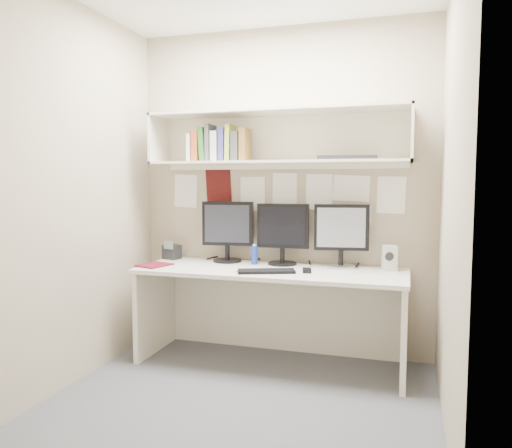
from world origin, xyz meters
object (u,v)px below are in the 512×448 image
(desk, at_px, (271,316))
(monitor_center, at_px, (283,232))
(speaker, at_px, (390,258))
(desk_phone, at_px, (172,252))
(maroon_notebook, at_px, (155,265))
(monitor_left, at_px, (228,229))
(monitor_right, at_px, (341,233))
(keyboard, at_px, (266,271))

(desk, distance_m, monitor_center, 0.66)
(speaker, relative_size, desk_phone, 1.17)
(maroon_notebook, relative_size, desk_phone, 1.51)
(monitor_left, height_order, speaker, monitor_left)
(desk_phone, bearing_deg, desk, 4.15)
(desk, distance_m, desk_phone, 1.04)
(desk, height_order, monitor_left, monitor_left)
(monitor_right, height_order, speaker, monitor_right)
(monitor_right, distance_m, speaker, 0.40)
(monitor_left, bearing_deg, monitor_center, -7.34)
(monitor_right, xyz_separation_m, maroon_notebook, (-1.39, -0.36, -0.25))
(desk, height_order, maroon_notebook, maroon_notebook)
(monitor_center, bearing_deg, monitor_right, -2.91)
(speaker, bearing_deg, maroon_notebook, 170.78)
(desk_phone, bearing_deg, monitor_left, 18.24)
(keyboard, bearing_deg, monitor_left, 118.34)
(maroon_notebook, bearing_deg, monitor_left, 54.95)
(keyboard, relative_size, maroon_notebook, 1.73)
(desk, bearing_deg, monitor_left, 152.71)
(monitor_left, height_order, desk_phone, monitor_left)
(keyboard, bearing_deg, desk, 73.60)
(maroon_notebook, distance_m, desk_phone, 0.36)
(monitor_right, bearing_deg, desk_phone, 171.12)
(monitor_center, height_order, desk_phone, monitor_center)
(keyboard, bearing_deg, monitor_center, 65.81)
(monitor_center, height_order, speaker, monitor_center)
(keyboard, xyz_separation_m, speaker, (0.84, 0.35, 0.08))
(desk, height_order, monitor_right, monitor_right)
(monitor_left, xyz_separation_m, speaker, (1.28, -0.03, -0.17))
(keyboard, bearing_deg, monitor_right, 17.87)
(monitor_left, bearing_deg, maroon_notebook, -149.49)
(keyboard, distance_m, maroon_notebook, 0.91)
(desk, relative_size, keyboard, 4.89)
(desk, xyz_separation_m, desk_phone, (-0.92, 0.21, 0.43))
(keyboard, height_order, maroon_notebook, keyboard)
(maroon_notebook, bearing_deg, monitor_center, 38.50)
(keyboard, distance_m, desk_phone, 1.01)
(desk_phone, bearing_deg, keyboard, -4.80)
(desk, height_order, monitor_center, monitor_center)
(desk, distance_m, maroon_notebook, 0.98)
(desk, distance_m, speaker, 0.99)
(keyboard, relative_size, desk_phone, 2.60)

